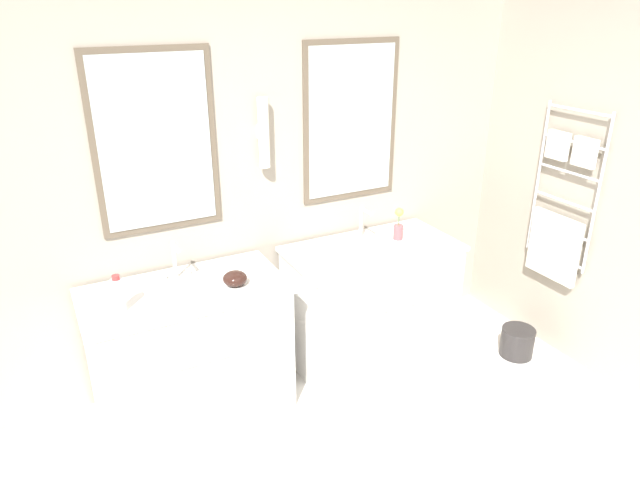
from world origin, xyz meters
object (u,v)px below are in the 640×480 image
Objects in this scene: toiletry_bottle at (118,295)px; amenity_bowl at (235,278)px; flower_vase at (399,226)px; waste_bin at (517,341)px; vanity_left at (192,353)px; vanity_right at (374,304)px.

toiletry_bottle is 1.52× the size of amenity_bowl.
flower_vase is at bearing 5.93° from amenity_bowl.
flower_vase is at bearing 141.98° from waste_bin.
amenity_bowl is 1.21m from flower_vase.
vanity_left is 8.17× the size of amenity_bowl.
waste_bin is at bearing -9.15° from toiletry_bottle.
vanity_left reaches higher than waste_bin.
amenity_bowl is (-0.98, -0.05, 0.45)m from vanity_right.
vanity_left is 1.25m from vanity_right.
amenity_bowl is at bearing -176.85° from vanity_right.
amenity_bowl is at bearing 167.73° from waste_bin.
amenity_bowl is at bearing -11.23° from vanity_left.
amenity_bowl reaches higher than waste_bin.
vanity_right is at bearing 0.00° from vanity_left.
vanity_left is at bearing 9.45° from toiletry_bottle.
toiletry_bottle is 2.67m from waste_bin.
vanity_left is 1.56m from flower_vase.
vanity_left is 2.22m from waste_bin.
waste_bin is (2.15, -0.46, -0.30)m from vanity_left.
vanity_left is 4.92× the size of waste_bin.
toiletry_bottle reaches higher than waste_bin.
toiletry_bottle is 0.63m from amenity_bowl.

